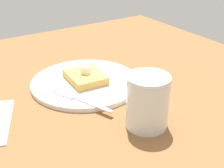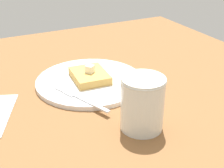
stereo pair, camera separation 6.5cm
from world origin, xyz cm
name	(u,v)px [view 2 (the right image)]	position (x,y,z in cm)	size (l,w,h in cm)	color
table_surface	(101,100)	(0.00, 0.00, 1.42)	(102.28, 102.28, 2.83)	brown
plate	(89,81)	(-0.22, 6.62, 3.43)	(25.85, 25.85, 1.07)	silver
toast_slice_center	(89,76)	(-0.22, 6.62, 4.85)	(7.82, 9.91, 1.89)	gold
butter_pat_primary	(89,69)	(-0.30, 6.40, 6.70)	(1.82, 1.64, 1.82)	#F9EFCA
fork	(78,97)	(-5.69, -0.54, 4.08)	(6.97, 15.48, 0.36)	silver
syrup_jar	(142,105)	(1.52, -14.76, 7.73)	(8.17, 8.17, 10.34)	#491F08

